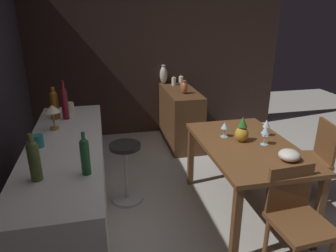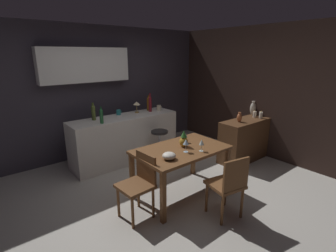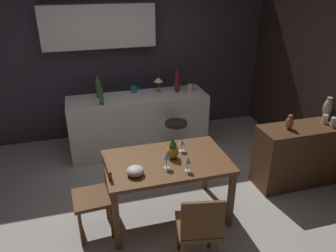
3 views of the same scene
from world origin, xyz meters
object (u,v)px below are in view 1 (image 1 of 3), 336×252
wine_bottle_olive (34,158)px  wine_glass_center (225,126)px  fruit_bowl (289,155)px  counter_lamp (52,110)px  wine_bottle_amber (54,103)px  vase_copper (184,88)px  bar_stool (126,171)px  pillar_candle_short (181,80)px  chair_near_window (296,217)px  wine_glass_left (266,124)px  sideboard_cabinet (180,117)px  dining_table (247,153)px  chair_by_doorway (312,157)px  vase_ceramic_ivory (164,75)px  wine_bottle_green (85,155)px  wine_glass_right (266,130)px  cup_cream (70,107)px  wine_bottle_ruby (64,102)px  pineapple_centerpiece (242,131)px  cup_teal (38,141)px  pillar_candle_tall (174,81)px

wine_bottle_olive → wine_glass_center: bearing=-64.1°
wine_glass_center → fruit_bowl: size_ratio=0.84×
counter_lamp → wine_glass_center: bearing=-94.9°
wine_bottle_amber → vase_copper: bearing=-58.7°
wine_bottle_olive → counter_lamp: (0.91, -0.00, 0.03)m
bar_stool → pillar_candle_short: bearing=-30.7°
counter_lamp → pillar_candle_short: counter_lamp is taller
chair_near_window → wine_glass_left: 1.01m
fruit_bowl → sideboard_cabinet: bearing=9.2°
pillar_candle_short → chair_near_window: bearing=-177.6°
sideboard_cabinet → bar_stool: sideboard_cabinet is taller
wine_bottle_olive → vase_copper: size_ratio=1.71×
dining_table → fruit_bowl: size_ratio=7.52×
chair_by_doorway → wine_glass_left: 0.67m
dining_table → chair_by_doorway: bearing=-83.7°
dining_table → counter_lamp: 1.83m
wine_glass_left → fruit_bowl: size_ratio=0.97×
chair_near_window → pillar_candle_short: 2.98m
chair_near_window → wine_bottle_amber: (1.42, 1.81, 0.58)m
sideboard_cabinet → vase_ceramic_ivory: 0.74m
sideboard_cabinet → wine_bottle_green: bearing=152.1°
sideboard_cabinet → chair_near_window: (-2.60, -0.22, 0.07)m
wine_bottle_green → vase_ceramic_ivory: size_ratio=1.01×
bar_stool → vase_ceramic_ivory: vase_ceramic_ivory is taller
vase_copper → fruit_bowl: bearing=-169.7°
chair_near_window → wine_glass_right: (0.72, -0.10, 0.41)m
wine_glass_right → vase_ceramic_ivory: 2.39m
wine_bottle_amber → wine_bottle_olive: bearing=-179.1°
sideboard_cabinet → vase_copper: vase_copper is taller
counter_lamp → wine_glass_left: bearing=-95.9°
wine_bottle_amber → cup_cream: 0.24m
wine_bottle_ruby → wine_bottle_olive: size_ratio=1.22×
pineapple_centerpiece → bar_stool: bearing=71.0°
pineapple_centerpiece → wine_bottle_olive: wine_bottle_olive is taller
cup_teal → cup_cream: cup_cream is taller
wine_bottle_amber → pillar_candle_tall: wine_bottle_amber is taller
wine_bottle_ruby → wine_bottle_amber: wine_bottle_ruby is taller
sideboard_cabinet → wine_glass_center: size_ratio=7.34×
wine_glass_center → wine_bottle_amber: wine_bottle_amber is taller
cup_teal → vase_copper: size_ratio=0.65×
bar_stool → wine_bottle_amber: (0.21, 0.65, 0.71)m
wine_glass_left → wine_bottle_amber: 2.10m
sideboard_cabinet → pillar_candle_tall: bearing=4.3°
pineapple_centerpiece → cup_cream: 1.78m
dining_table → wine_glass_right: wine_glass_right is taller
counter_lamp → pillar_candle_tall: (1.81, -1.54, -0.20)m
wine_glass_center → vase_ceramic_ivory: (2.08, 0.18, 0.11)m
wine_glass_center → fruit_bowl: wine_glass_center is taller
wine_bottle_green → pillar_candle_tall: bearing=-24.5°
cup_teal → vase_ceramic_ivory: size_ratio=0.41×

